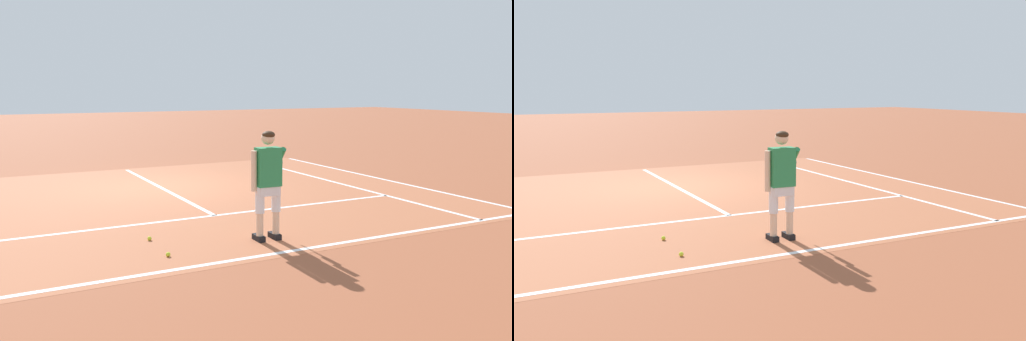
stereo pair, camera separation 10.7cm
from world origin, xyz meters
The scene contains 10 objects.
ground_plane centered at (0.00, 0.00, 0.00)m, with size 80.00×80.00×0.00m, color #9E5133.
court_inner_surface centered at (0.00, -1.46, 0.00)m, with size 10.98×9.37×0.00m, color #B2603D.
line_baseline centered at (0.00, -5.95, 0.00)m, with size 10.98×0.10×0.01m, color white.
line_service centered at (0.00, -3.38, 0.00)m, with size 8.23×0.10×0.01m, color white.
line_centre_service centered at (0.00, -0.18, 0.00)m, with size 0.10×6.40×0.01m, color white.
line_singles_right centered at (4.12, -1.46, 0.00)m, with size 0.10×8.97×0.01m, color white.
line_doubles_right centered at (5.49, -1.46, 0.00)m, with size 0.10×8.97×0.01m, color white.
tennis_player centered at (0.09, -5.25, 0.99)m, with size 0.65×1.11×1.71m.
tennis_ball_near_feet centered at (-1.56, -4.44, 0.03)m, with size 0.07×0.07×0.07m, color #CCE02D.
tennis_ball_by_baseline centered at (-1.57, -5.36, 0.03)m, with size 0.07×0.07×0.07m, color #CCE02D.
Camera 2 is at (-3.82, -12.56, 2.37)m, focal length 38.26 mm.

